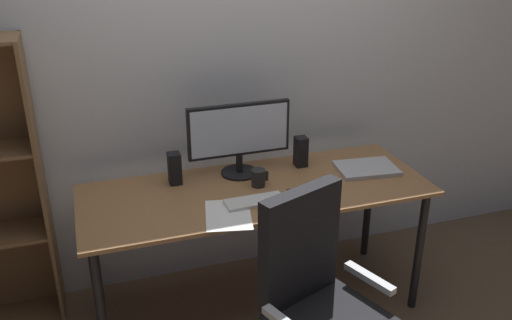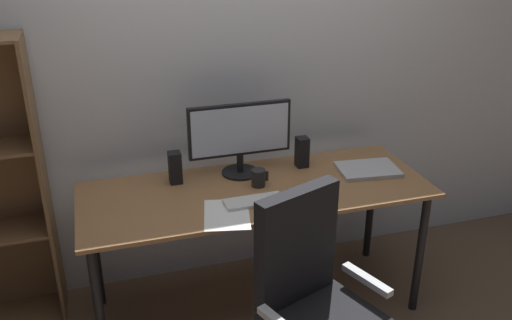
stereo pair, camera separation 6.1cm
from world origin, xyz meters
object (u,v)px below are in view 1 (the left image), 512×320
coffee_mug (258,178)px  speaker_left (175,168)px  monitor (239,134)px  mouse (294,196)px  speaker_right (301,152)px  desk (256,202)px  keyboard (255,201)px  laptop (366,168)px  office_chair (320,317)px

coffee_mug → speaker_left: bearing=157.8°
monitor → speaker_left: bearing=-178.7°
mouse → speaker_right: 0.40m
mouse → coffee_mug: 0.23m
desk → keyboard: bearing=-111.0°
mouse → laptop: mouse is taller
mouse → desk: bearing=137.8°
desk → laptop: size_ratio=5.57×
mouse → office_chair: (-0.09, -0.54, -0.30)m
speaker_left → office_chair: 1.06m
laptop → speaker_right: (-0.32, 0.17, 0.07)m
coffee_mug → speaker_left: size_ratio=0.54×
coffee_mug → speaker_left: 0.43m
coffee_mug → speaker_right: size_ratio=0.54×
speaker_right → monitor: bearing=178.7°
monitor → speaker_left: 0.38m
mouse → speaker_left: (-0.52, 0.35, 0.07)m
laptop → office_chair: size_ratio=0.32×
keyboard → office_chair: (0.11, -0.56, -0.29)m
speaker_right → office_chair: office_chair is taller
speaker_left → laptop: bearing=-9.4°
coffee_mug → laptop: 0.62m
coffee_mug → monitor: bearing=106.1°
desk → laptop: bearing=1.8°
keyboard → laptop: bearing=12.2°
mouse → speaker_left: 0.64m
monitor → keyboard: monitor is taller
monitor → keyboard: size_ratio=1.90×
coffee_mug → speaker_right: (0.30, 0.16, 0.04)m
keyboard → coffee_mug: (0.08, 0.17, 0.04)m
keyboard → office_chair: office_chair is taller
desk → office_chair: bearing=-85.9°
mouse → monitor: bearing=122.3°
monitor → coffee_mug: 0.26m
desk → speaker_right: bearing=30.4°
speaker_left → monitor: bearing=1.3°
mouse → coffee_mug: coffee_mug is taller
laptop → speaker_left: (-1.02, 0.17, 0.07)m
keyboard → mouse: bearing=-6.2°
speaker_right → office_chair: (-0.27, -0.89, -0.37)m
laptop → monitor: bearing=171.8°
coffee_mug → office_chair: 0.80m
monitor → speaker_right: monitor is taller
keyboard → speaker_right: bearing=40.4°
coffee_mug → desk: bearing=-127.7°
mouse → speaker_right: speaker_right is taller
speaker_left → speaker_right: size_ratio=1.00×
keyboard → laptop: laptop is taller
mouse → speaker_right: size_ratio=0.56×
office_chair → coffee_mug: bearing=71.6°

